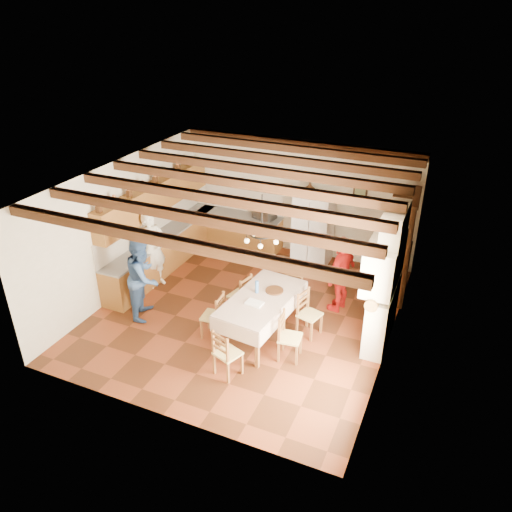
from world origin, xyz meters
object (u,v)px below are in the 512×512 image
(chair_right_far, at_px, (310,314))
(chair_end_near, at_px, (228,352))
(refrigerator, at_px, (313,229))
(person_man, at_px, (153,249))
(person_woman_red, at_px, (341,274))
(microwave, at_px, (264,213))
(chair_end_far, at_px, (292,285))
(chair_right_near, at_px, (290,337))
(chair_left_far, at_px, (240,295))
(dining_table, at_px, (261,301))
(person_woman_blue, at_px, (143,277))
(chair_left_near, at_px, (213,315))
(hutch, at_px, (399,246))

(chair_right_far, xyz_separation_m, chair_end_near, (-0.95, -1.73, 0.00))
(refrigerator, relative_size, person_man, 0.97)
(person_woman_red, height_order, microwave, person_woman_red)
(refrigerator, height_order, microwave, refrigerator)
(chair_right_far, bearing_deg, chair_end_near, 166.42)
(chair_end_far, bearing_deg, chair_right_near, -71.14)
(chair_left_far, xyz_separation_m, microwave, (-0.72, 3.05, 0.57))
(dining_table, distance_m, person_man, 3.16)
(refrigerator, height_order, dining_table, refrigerator)
(person_woman_blue, height_order, microwave, person_woman_blue)
(chair_left_near, bearing_deg, dining_table, 109.11)
(chair_right_near, bearing_deg, chair_right_far, -13.26)
(chair_left_far, distance_m, person_man, 2.40)
(person_man, relative_size, microwave, 3.34)
(chair_left_near, height_order, chair_end_far, same)
(refrigerator, xyz_separation_m, chair_end_near, (-0.02, -4.75, -0.42))
(chair_right_near, relative_size, microwave, 1.72)
(dining_table, xyz_separation_m, person_woman_blue, (-2.53, -0.29, 0.10))
(chair_right_far, bearing_deg, person_woman_blue, 116.92)
(chair_end_far, height_order, microwave, microwave)
(refrigerator, xyz_separation_m, person_woman_red, (1.23, -1.87, -0.04))
(microwave, bearing_deg, chair_right_near, -45.19)
(hutch, relative_size, dining_table, 1.13)
(chair_end_near, distance_m, person_man, 3.68)
(person_woman_red, bearing_deg, chair_right_far, -0.57)
(chair_left_near, bearing_deg, person_woman_blue, -98.93)
(chair_end_near, bearing_deg, person_man, -15.51)
(refrigerator, bearing_deg, person_woman_blue, -123.39)
(dining_table, xyz_separation_m, chair_left_near, (-0.88, -0.40, -0.32))
(chair_left_far, bearing_deg, chair_end_far, 145.86)
(hutch, bearing_deg, person_woman_blue, -151.41)
(refrigerator, bearing_deg, chair_left_near, -101.83)
(dining_table, height_order, microwave, microwave)
(chair_left_far, bearing_deg, person_woman_blue, -53.66)
(chair_left_near, distance_m, chair_end_near, 1.21)
(chair_right_near, bearing_deg, person_man, 64.67)
(chair_left_near, bearing_deg, chair_left_far, 164.58)
(chair_left_far, xyz_separation_m, chair_right_far, (1.58, -0.09, 0.00))
(chair_right_far, xyz_separation_m, person_woman_blue, (-3.40, -0.70, 0.42))
(hutch, relative_size, person_woman_red, 1.39)
(person_woman_blue, bearing_deg, refrigerator, -51.91)
(refrigerator, distance_m, person_woman_blue, 4.47)
(hutch, distance_m, chair_end_far, 2.52)
(chair_right_far, bearing_deg, chair_right_near, -171.02)
(person_woman_blue, bearing_deg, chair_end_far, -77.43)
(chair_left_far, xyz_separation_m, person_man, (-2.34, 0.31, 0.45))
(chair_right_near, relative_size, person_man, 0.52)
(hutch, distance_m, chair_left_near, 4.38)
(chair_right_near, height_order, person_man, person_man)
(chair_end_far, bearing_deg, chair_right_far, -52.19)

